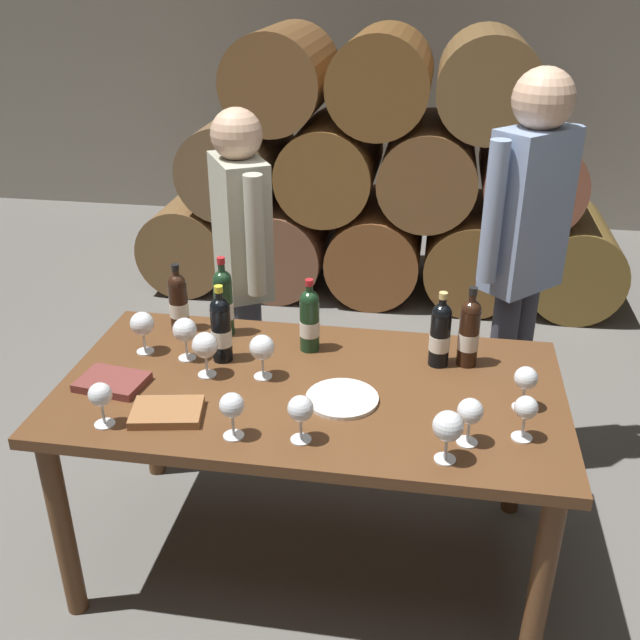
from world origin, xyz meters
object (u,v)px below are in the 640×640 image
wine_bottle_0 (469,332)px  tasting_notebook (167,412)px  serving_plate (342,399)px  taster_seated_left (243,256)px  dining_table (311,408)px  wine_bottle_4 (440,334)px  wine_glass_9 (262,348)px  wine_glass_1 (205,346)px  wine_glass_0 (470,413)px  wine_glass_2 (448,427)px  wine_bottle_5 (310,319)px  wine_glass_10 (301,410)px  sommelier_presenting (525,242)px  wine_bottle_1 (221,328)px  wine_glass_3 (526,380)px  wine_bottle_2 (178,301)px  wine_glass_4 (100,396)px  wine_glass_7 (232,407)px  wine_glass_5 (526,409)px  wine_glass_6 (185,331)px  leather_ledger (112,382)px  wine_glass_8 (142,325)px  wine_bottle_3 (224,302)px

wine_bottle_0 → tasting_notebook: bearing=-152.5°
serving_plate → taster_seated_left: (-0.54, 0.80, 0.16)m
dining_table → wine_bottle_4: size_ratio=6.08×
wine_glass_9 → wine_glass_1: bearing=-174.6°
wine_glass_9 → wine_glass_0: bearing=-21.6°
wine_glass_1 → wine_glass_2: bearing=-23.1°
wine_bottle_4 → wine_bottle_5: same height
taster_seated_left → wine_glass_10: bearing=-66.7°
sommelier_presenting → serving_plate: bearing=-126.8°
wine_bottle_1 → serving_plate: 0.52m
wine_glass_1 → sommelier_presenting: size_ratio=0.10×
serving_plate → wine_bottle_1: bearing=156.4°
wine_glass_3 → taster_seated_left: size_ratio=0.10×
wine_bottle_2 → wine_glass_4: bearing=-91.6°
wine_glass_0 → wine_glass_9: (-0.69, 0.27, 0.01)m
wine_bottle_4 → wine_glass_7: size_ratio=1.85×
wine_bottle_2 → wine_glass_5: wine_bottle_2 is taller
wine_glass_6 → taster_seated_left: size_ratio=0.10×
wine_glass_9 → taster_seated_left: size_ratio=0.10×
wine_bottle_4 → sommelier_presenting: sommelier_presenting is taller
wine_glass_3 → wine_glass_5: wine_glass_3 is taller
wine_glass_4 → wine_glass_9: size_ratio=0.92×
wine_bottle_1 → leather_ledger: 0.41m
wine_glass_10 → wine_glass_8: bearing=146.3°
wine_bottle_4 → wine_bottle_2: bearing=173.4°
wine_glass_3 → wine_glass_8: 1.35m
wine_glass_2 → wine_glass_1: bearing=156.9°
wine_glass_6 → serving_plate: bearing=-17.4°
wine_glass_3 → tasting_notebook: size_ratio=0.68×
wine_glass_5 → sommelier_presenting: 0.96m
wine_glass_1 → wine_glass_4: (-0.23, -0.34, -0.01)m
wine_glass_0 → wine_glass_6: 1.05m
leather_ledger → dining_table: bearing=16.8°
wine_glass_2 → leather_ledger: wine_glass_2 is taller
wine_bottle_2 → wine_bottle_3: 0.18m
wine_glass_1 → taster_seated_left: taster_seated_left is taller
wine_glass_7 → wine_glass_10: (0.21, 0.01, 0.00)m
wine_glass_7 → wine_glass_9: size_ratio=0.94×
wine_glass_2 → wine_glass_4: size_ratio=1.10×
taster_seated_left → wine_glass_1: bearing=-85.8°
wine_bottle_5 → wine_glass_9: 0.26m
wine_glass_2 → serving_plate: bearing=141.8°
wine_glass_4 → wine_glass_6: 0.46m
wine_bottle_2 → wine_glass_5: size_ratio=1.86×
serving_plate → wine_glass_8: bearing=164.7°
wine_bottle_0 → wine_bottle_2: size_ratio=1.10×
wine_glass_6 → wine_glass_10: size_ratio=1.05×
wine_glass_10 → sommelier_presenting: (0.71, 1.06, 0.18)m
wine_glass_2 → wine_glass_6: size_ratio=1.02×
wine_bottle_2 → wine_glass_6: size_ratio=1.69×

